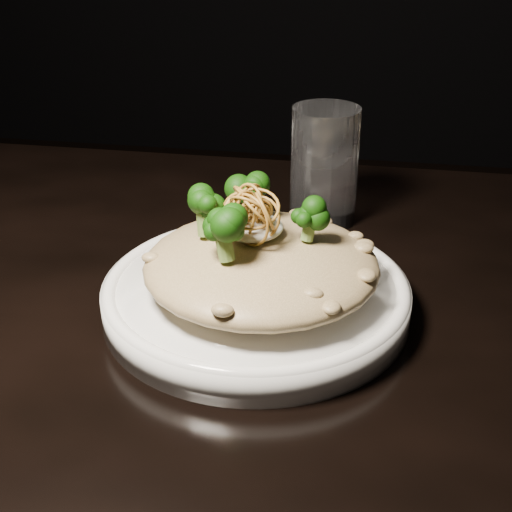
{
  "coord_description": "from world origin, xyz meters",
  "views": [
    {
      "loc": [
        0.08,
        -0.52,
        1.09
      ],
      "look_at": [
        -0.02,
        0.01,
        0.81
      ],
      "focal_mm": 50.0,
      "sensor_mm": 36.0,
      "label": 1
    }
  ],
  "objects": [
    {
      "name": "cheese",
      "position": [
        -0.02,
        0.02,
        0.83
      ],
      "size": [
        0.05,
        0.05,
        0.02
      ],
      "primitive_type": "ellipsoid",
      "color": "white",
      "rests_on": "risotto"
    },
    {
      "name": "shallots",
      "position": [
        -0.02,
        0.01,
        0.85
      ],
      "size": [
        0.05,
        0.05,
        0.04
      ],
      "primitive_type": null,
      "color": "brown",
      "rests_on": "cheese"
    },
    {
      "name": "plate",
      "position": [
        -0.02,
        0.01,
        0.76
      ],
      "size": [
        0.27,
        0.27,
        0.03
      ],
      "primitive_type": "cylinder",
      "color": "white",
      "rests_on": "table"
    },
    {
      "name": "broccoli",
      "position": [
        -0.02,
        0.01,
        0.84
      ],
      "size": [
        0.12,
        0.12,
        0.04
      ],
      "primitive_type": null,
      "color": "black",
      "rests_on": "risotto"
    },
    {
      "name": "risotto",
      "position": [
        -0.01,
        0.01,
        0.8
      ],
      "size": [
        0.2,
        0.2,
        0.04
      ],
      "primitive_type": "ellipsoid",
      "color": "brown",
      "rests_on": "plate"
    },
    {
      "name": "table",
      "position": [
        0.0,
        0.0,
        0.67
      ],
      "size": [
        1.1,
        0.8,
        0.75
      ],
      "color": "black",
      "rests_on": "ground"
    },
    {
      "name": "drinking_glass",
      "position": [
        0.02,
        0.22,
        0.81
      ],
      "size": [
        0.08,
        0.08,
        0.13
      ],
      "primitive_type": "cylinder",
      "rotation": [
        0.0,
        0.0,
        0.09
      ],
      "color": "white",
      "rests_on": "table"
    }
  ]
}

